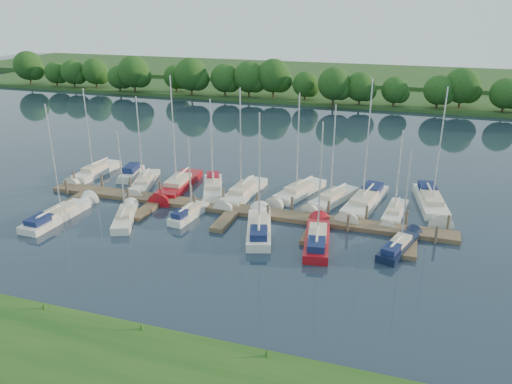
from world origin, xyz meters
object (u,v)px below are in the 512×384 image
(sailboat_n_0, at_px, (95,173))
(motorboat, at_px, (131,173))
(dock, at_px, (233,212))
(sailboat_n_5, at_px, (242,194))
(sailboat_s_2, at_px, (190,213))

(sailboat_n_0, height_order, motorboat, sailboat_n_0)
(dock, xyz_separation_m, motorboat, (-14.82, 6.54, 0.14))
(dock, height_order, sailboat_n_5, sailboat_n_5)
(dock, relative_size, motorboat, 7.63)
(dock, distance_m, sailboat_s_2, 4.03)
(sailboat_n_0, relative_size, sailboat_n_5, 0.90)
(dock, distance_m, sailboat_n_5, 4.44)
(dock, height_order, sailboat_s_2, sailboat_s_2)
(sailboat_n_0, xyz_separation_m, motorboat, (4.09, 1.02, 0.05))
(sailboat_n_5, xyz_separation_m, sailboat_s_2, (-2.97, -6.23, 0.04))
(sailboat_n_0, xyz_separation_m, sailboat_s_2, (15.33, -7.35, 0.04))
(motorboat, height_order, sailboat_n_5, sailboat_n_5)
(sailboat_s_2, bearing_deg, dock, 34.09)
(sailboat_n_0, relative_size, motorboat, 1.99)
(dock, height_order, motorboat, motorboat)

